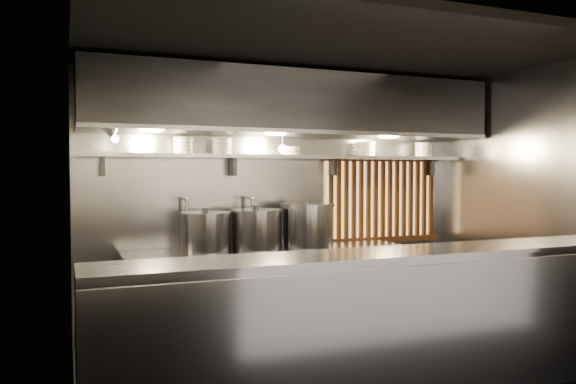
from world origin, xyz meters
TOP-DOWN VIEW (x-y plane):
  - floor at (0.00, 0.00)m, footprint 4.50×4.50m
  - ceiling at (0.00, 0.00)m, footprint 4.50×4.50m
  - wall_back at (0.00, 1.50)m, footprint 4.50×0.00m
  - wall_left at (-2.25, 0.00)m, footprint 0.00×3.00m
  - wall_right at (2.25, 0.00)m, footprint 0.00×3.00m
  - serving_counter at (0.00, -0.96)m, footprint 4.50×0.56m
  - cooking_bench at (-0.30, 1.13)m, footprint 3.00×0.70m
  - bowl_shelf at (0.00, 1.32)m, footprint 4.40×0.34m
  - exhaust_hood at (0.00, 1.10)m, footprint 4.40×0.81m
  - wood_screen at (1.30, 1.45)m, footprint 1.56×0.09m
  - faucet_left at (-1.15, 1.37)m, footprint 0.04×0.30m
  - faucet_right at (-0.45, 1.37)m, footprint 0.04×0.30m
  - heat_lamp at (-1.90, 0.85)m, footprint 0.25×0.35m
  - pendant_bulb at (-0.10, 1.20)m, footprint 0.09×0.09m
  - stock_pot_left at (-0.98, 1.10)m, footprint 0.61×0.61m
  - stock_pot_mid at (-0.44, 1.10)m, footprint 0.59×0.59m
  - stock_pot_right at (0.14, 1.08)m, footprint 0.71×0.71m
  - bowl_stack_0 at (-1.15, 1.32)m, footprint 0.22×0.22m
  - bowl_stack_1 at (-0.75, 1.32)m, footprint 0.22×0.22m
  - bowl_stack_2 at (0.04, 1.32)m, footprint 0.23×0.23m
  - bowl_stack_3 at (0.99, 1.32)m, footprint 0.24×0.24m
  - bowl_stack_4 at (1.81, 1.32)m, footprint 0.22×0.22m

SIDE VIEW (x-z plane):
  - floor at x=0.00m, z-range 0.00..0.00m
  - cooking_bench at x=-0.30m, z-range 0.00..0.90m
  - serving_counter at x=0.00m, z-range 0.00..1.13m
  - stock_pot_left at x=-0.98m, z-range 0.88..1.33m
  - stock_pot_mid at x=-0.44m, z-range 0.88..1.34m
  - stock_pot_right at x=0.14m, z-range 0.88..1.39m
  - faucet_left at x=-1.15m, z-range 1.06..1.56m
  - faucet_right at x=-0.45m, z-range 1.06..1.56m
  - wood_screen at x=1.30m, z-range 0.86..1.90m
  - wall_back at x=0.00m, z-range -0.85..3.65m
  - wall_left at x=-2.25m, z-range -0.10..2.90m
  - wall_right at x=2.25m, z-range -0.10..2.90m
  - bowl_shelf at x=0.00m, z-range 1.86..1.90m
  - bowl_stack_2 at x=0.04m, z-range 1.90..1.99m
  - pendant_bulb at x=-0.10m, z-range 1.87..2.05m
  - bowl_stack_3 at x=0.99m, z-range 1.90..2.07m
  - bowl_stack_0 at x=-1.15m, z-range 1.90..2.07m
  - bowl_stack_1 at x=-0.75m, z-range 1.90..2.07m
  - bowl_stack_4 at x=1.81m, z-range 1.90..2.07m
  - heat_lamp at x=-1.90m, z-range 1.97..2.17m
  - exhaust_hood at x=0.00m, z-range 2.10..2.75m
  - ceiling at x=0.00m, z-range 2.80..2.80m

